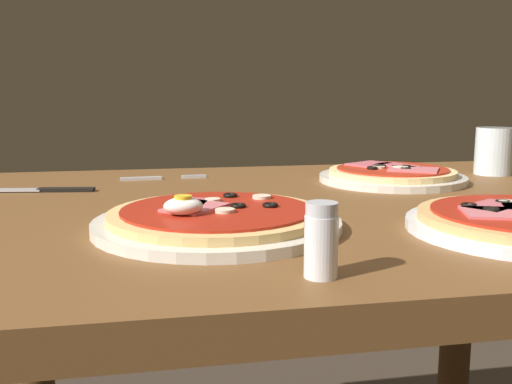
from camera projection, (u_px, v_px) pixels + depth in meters
name	position (u px, v px, depth m)	size (l,w,h in m)	color
dining_table	(306.00, 281.00, 0.88)	(1.05, 0.82, 0.73)	brown
pizza_foreground	(217.00, 219.00, 0.69)	(0.29, 0.29, 0.05)	silver
pizza_across_left	(392.00, 175.00, 1.04)	(0.26, 0.26, 0.03)	silver
water_glass_near	(494.00, 154.00, 1.13)	(0.07, 0.07, 0.09)	silver
fork	(157.00, 178.00, 1.07)	(0.16, 0.03, 0.00)	silver
knife	(42.00, 190.00, 0.94)	(0.20, 0.05, 0.01)	silver
salt_shaker	(321.00, 241.00, 0.51)	(0.03, 0.03, 0.07)	white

